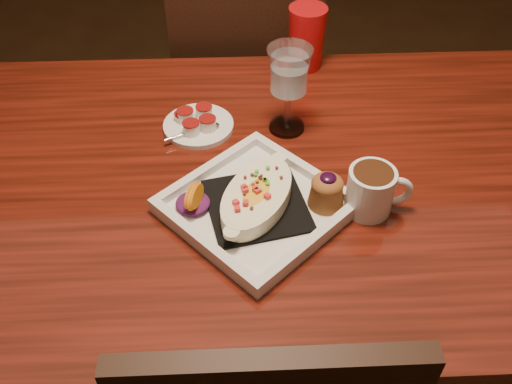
{
  "coord_description": "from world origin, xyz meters",
  "views": [
    {
      "loc": [
        -0.03,
        -0.84,
        1.53
      ],
      "look_at": [
        0.0,
        -0.07,
        0.77
      ],
      "focal_mm": 40.0,
      "sensor_mm": 36.0,
      "label": 1
    }
  ],
  "objects_px": {
    "red_tumbler": "(306,38)",
    "chair_far": "(245,95)",
    "plate": "(263,201)",
    "coffee_mug": "(372,189)",
    "saucer": "(198,124)",
    "goblet": "(289,76)",
    "table": "(254,208)"
  },
  "relations": [
    {
      "from": "coffee_mug",
      "to": "plate",
      "type": "bearing_deg",
      "value": -178.17
    },
    {
      "from": "goblet",
      "to": "red_tumbler",
      "type": "distance_m",
      "value": 0.27
    },
    {
      "from": "plate",
      "to": "red_tumbler",
      "type": "xyz_separation_m",
      "value": [
        0.13,
        0.5,
        0.05
      ]
    },
    {
      "from": "plate",
      "to": "coffee_mug",
      "type": "distance_m",
      "value": 0.2
    },
    {
      "from": "goblet",
      "to": "red_tumbler",
      "type": "xyz_separation_m",
      "value": [
        0.07,
        0.25,
        -0.06
      ]
    },
    {
      "from": "chair_far",
      "to": "plate",
      "type": "height_order",
      "value": "chair_far"
    },
    {
      "from": "plate",
      "to": "coffee_mug",
      "type": "relative_size",
      "value": 3.28
    },
    {
      "from": "saucer",
      "to": "chair_far",
      "type": "bearing_deg",
      "value": 76.25
    },
    {
      "from": "chair_far",
      "to": "plate",
      "type": "distance_m",
      "value": 0.78
    },
    {
      "from": "goblet",
      "to": "saucer",
      "type": "height_order",
      "value": "goblet"
    },
    {
      "from": "chair_far",
      "to": "red_tumbler",
      "type": "relative_size",
      "value": 6.0
    },
    {
      "from": "chair_far",
      "to": "coffee_mug",
      "type": "relative_size",
      "value": 7.52
    },
    {
      "from": "plate",
      "to": "red_tumbler",
      "type": "bearing_deg",
      "value": 32.51
    },
    {
      "from": "table",
      "to": "red_tumbler",
      "type": "relative_size",
      "value": 9.67
    },
    {
      "from": "table",
      "to": "plate",
      "type": "xyz_separation_m",
      "value": [
        0.01,
        -0.1,
        0.12
      ]
    },
    {
      "from": "table",
      "to": "coffee_mug",
      "type": "xyz_separation_m",
      "value": [
        0.21,
        -0.1,
        0.15
      ]
    },
    {
      "from": "plate",
      "to": "goblet",
      "type": "relative_size",
      "value": 2.08
    },
    {
      "from": "table",
      "to": "plate",
      "type": "bearing_deg",
      "value": -82.22
    },
    {
      "from": "plate",
      "to": "saucer",
      "type": "bearing_deg",
      "value": 74.21
    },
    {
      "from": "red_tumbler",
      "to": "chair_far",
      "type": "bearing_deg",
      "value": 122.37
    },
    {
      "from": "coffee_mug",
      "to": "saucer",
      "type": "bearing_deg",
      "value": 144.72
    },
    {
      "from": "coffee_mug",
      "to": "saucer",
      "type": "height_order",
      "value": "coffee_mug"
    },
    {
      "from": "table",
      "to": "chair_far",
      "type": "bearing_deg",
      "value": 90.0
    },
    {
      "from": "plate",
      "to": "red_tumbler",
      "type": "relative_size",
      "value": 2.61
    },
    {
      "from": "plate",
      "to": "coffee_mug",
      "type": "xyz_separation_m",
      "value": [
        0.2,
        -0.0,
        0.03
      ]
    },
    {
      "from": "coffee_mug",
      "to": "goblet",
      "type": "bearing_deg",
      "value": 120.98
    },
    {
      "from": "coffee_mug",
      "to": "red_tumbler",
      "type": "distance_m",
      "value": 0.51
    },
    {
      "from": "plate",
      "to": "red_tumbler",
      "type": "height_order",
      "value": "red_tumbler"
    },
    {
      "from": "coffee_mug",
      "to": "red_tumbler",
      "type": "relative_size",
      "value": 0.8
    },
    {
      "from": "table",
      "to": "chair_far",
      "type": "relative_size",
      "value": 1.61
    },
    {
      "from": "plate",
      "to": "saucer",
      "type": "height_order",
      "value": "plate"
    },
    {
      "from": "plate",
      "to": "red_tumbler",
      "type": "distance_m",
      "value": 0.52
    }
  ]
}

